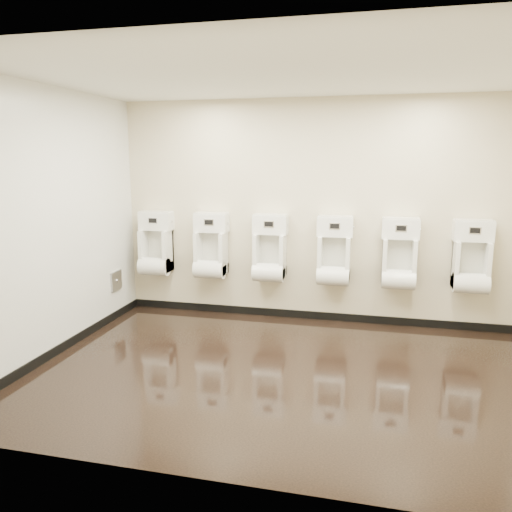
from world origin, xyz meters
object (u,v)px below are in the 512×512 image
at_px(urinal_0, 156,248).
at_px(urinal_1, 211,250).
at_px(access_panel, 116,281).
at_px(urinal_5, 471,262).
at_px(urinal_2, 270,253).
at_px(urinal_4, 399,259).
at_px(urinal_3, 334,256).

xyz_separation_m(urinal_0, urinal_1, (0.78, 0.00, 0.00)).
bearing_deg(access_panel, urinal_1, 18.91).
bearing_deg(urinal_0, urinal_5, 0.00).
bearing_deg(urinal_2, urinal_4, 0.00).
distance_m(urinal_0, urinal_4, 3.16).
distance_m(urinal_4, urinal_5, 0.81).
bearing_deg(urinal_1, urinal_0, 180.00).
xyz_separation_m(urinal_3, urinal_4, (0.78, 0.00, 0.00)).
distance_m(urinal_1, urinal_2, 0.79).
height_order(access_panel, urinal_3, urinal_3).
bearing_deg(urinal_0, urinal_2, 0.00).
bearing_deg(urinal_2, urinal_3, 0.00).
xyz_separation_m(urinal_3, urinal_5, (1.59, 0.00, 0.00)).
distance_m(access_panel, urinal_4, 3.60).
xyz_separation_m(urinal_2, urinal_4, (1.59, 0.00, 0.00)).
xyz_separation_m(urinal_2, urinal_3, (0.82, 0.00, 0.00)).
distance_m(urinal_1, urinal_4, 2.38).
relative_size(urinal_0, urinal_3, 1.00).
xyz_separation_m(urinal_1, urinal_5, (3.19, 0.00, 0.00)).
bearing_deg(urinal_0, urinal_4, 0.00).
xyz_separation_m(access_panel, urinal_0, (0.39, 0.40, 0.38)).
relative_size(urinal_0, urinal_1, 1.00).
distance_m(urinal_0, urinal_1, 0.78).
bearing_deg(access_panel, urinal_3, 8.22).
bearing_deg(urinal_0, access_panel, -134.23).
height_order(access_panel, urinal_2, urinal_2).
bearing_deg(urinal_5, urinal_4, 180.00).
bearing_deg(urinal_0, urinal_1, 0.00).
height_order(access_panel, urinal_0, urinal_0).
relative_size(urinal_1, urinal_4, 1.00).
bearing_deg(urinal_1, urinal_5, 0.00).
xyz_separation_m(urinal_4, urinal_5, (0.81, 0.00, 0.00)).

